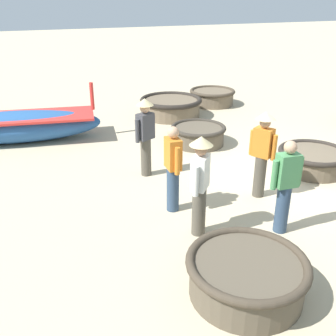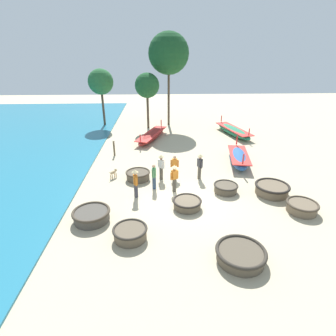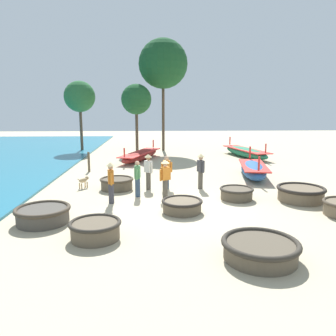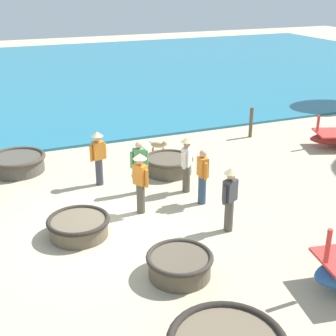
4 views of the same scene
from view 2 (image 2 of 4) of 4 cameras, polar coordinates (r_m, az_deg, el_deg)
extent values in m
plane|color=#BCAD8C|center=(14.71, 3.72, -6.81)|extent=(80.00, 80.00, 0.00)
cylinder|color=brown|center=(15.68, 12.43, -4.38)|extent=(1.31, 1.31, 0.44)
torus|color=#332D26|center=(15.58, 12.50, -3.66)|extent=(1.41, 1.41, 0.10)
cylinder|color=brown|center=(15.14, 27.10, -7.69)|extent=(1.46, 1.46, 0.47)
torus|color=#42382B|center=(15.03, 27.27, -6.92)|extent=(1.57, 1.57, 0.12)
cylinder|color=brown|center=(16.92, -6.54, -1.67)|extent=(1.46, 1.46, 0.48)
torus|color=#42382B|center=(16.82, -6.58, -0.93)|extent=(1.57, 1.57, 0.12)
cylinder|color=brown|center=(16.24, 21.65, -4.41)|extent=(1.80, 1.80, 0.52)
torus|color=#28231E|center=(16.13, 21.79, -3.59)|extent=(1.95, 1.95, 0.14)
cylinder|color=brown|center=(13.89, 4.19, -7.83)|extent=(1.41, 1.41, 0.42)
torus|color=#28231E|center=(13.78, 4.21, -7.10)|extent=(1.52, 1.52, 0.11)
cylinder|color=brown|center=(11.90, -8.22, -13.96)|extent=(1.42, 1.42, 0.49)
torus|color=#332D26|center=(11.75, -8.29, -13.02)|extent=(1.53, 1.53, 0.11)
cylinder|color=brown|center=(11.15, 15.48, -17.89)|extent=(1.84, 1.84, 0.44)
torus|color=#332D26|center=(11.01, 15.61, -17.03)|extent=(1.99, 1.99, 0.15)
cylinder|color=#4C473F|center=(13.40, -16.29, -10.00)|extent=(1.69, 1.69, 0.48)
torus|color=#42382B|center=(13.27, -16.41, -9.13)|extent=(1.82, 1.82, 0.14)
ellipsoid|color=#285693|center=(19.93, 15.13, 2.15)|extent=(2.03, 4.57, 0.80)
cube|color=red|center=(19.84, 15.21, 2.83)|extent=(2.01, 4.23, 0.06)
cylinder|color=red|center=(21.60, 14.76, 5.86)|extent=(0.10, 0.10, 0.72)
cylinder|color=red|center=(17.81, 16.05, 1.87)|extent=(0.10, 0.10, 0.72)
ellipsoid|color=maroon|center=(24.78, -3.53, 7.03)|extent=(3.09, 5.99, 0.67)
cube|color=red|center=(24.72, -3.54, 7.51)|extent=(2.97, 5.56, 0.06)
cylinder|color=red|center=(27.11, -1.50, 9.83)|extent=(0.10, 0.10, 0.60)
cylinder|color=red|center=(22.18, -6.07, 6.50)|extent=(0.10, 0.10, 0.60)
ellipsoid|color=#237551|center=(26.96, 14.04, 7.81)|extent=(2.60, 5.99, 0.73)
cube|color=red|center=(26.89, 14.09, 8.29)|extent=(2.54, 5.54, 0.06)
cylinder|color=red|center=(29.08, 11.55, 10.49)|extent=(0.10, 0.10, 0.65)
cylinder|color=red|center=(24.59, 17.25, 7.49)|extent=(0.10, 0.10, 0.65)
cylinder|color=#4C473D|center=(16.97, 6.85, -0.98)|extent=(0.22, 0.22, 0.82)
cube|color=#3D3D42|center=(16.70, 6.96, 1.14)|extent=(0.34, 0.40, 0.54)
sphere|color=tan|center=(16.56, 7.02, 2.35)|extent=(0.20, 0.20, 0.20)
cylinder|color=#3D3D42|center=(16.89, 6.55, 1.24)|extent=(0.09, 0.09, 0.48)
cylinder|color=#3D3D42|center=(16.55, 7.36, 0.71)|extent=(0.09, 0.09, 0.48)
cone|color=#D1BC84|center=(16.51, 7.05, 2.77)|extent=(0.36, 0.36, 0.14)
cylinder|color=#4C473D|center=(16.75, -1.49, -1.16)|extent=(0.22, 0.22, 0.82)
cube|color=silver|center=(16.47, -1.51, 0.98)|extent=(0.40, 0.39, 0.54)
sphere|color=#A37556|center=(16.33, -1.53, 2.21)|extent=(0.20, 0.20, 0.20)
cylinder|color=silver|center=(16.63, -2.07, 1.01)|extent=(0.09, 0.09, 0.48)
cylinder|color=silver|center=(16.35, -0.94, 0.62)|extent=(0.09, 0.09, 0.48)
cone|color=#D1BC84|center=(16.28, -1.53, 2.64)|extent=(0.36, 0.36, 0.14)
cylinder|color=#4C473D|center=(15.29, 1.39, -3.73)|extent=(0.22, 0.22, 0.82)
cube|color=orange|center=(14.99, 1.41, -1.43)|extent=(0.40, 0.36, 0.54)
sphere|color=tan|center=(14.83, 1.43, -0.10)|extent=(0.20, 0.20, 0.20)
cylinder|color=orange|center=(14.90, 0.70, -1.79)|extent=(0.09, 0.09, 0.48)
cylinder|color=orange|center=(15.12, 2.11, -1.41)|extent=(0.09, 0.09, 0.48)
cone|color=#D1BC84|center=(14.78, 1.43, 0.36)|extent=(0.36, 0.36, 0.14)
cylinder|color=#2D425B|center=(16.85, 1.44, -0.99)|extent=(0.22, 0.22, 0.82)
cube|color=orange|center=(16.58, 1.46, 1.14)|extent=(0.35, 0.24, 0.54)
sphere|color=tan|center=(16.44, 1.48, 2.36)|extent=(0.20, 0.20, 0.20)
cylinder|color=orange|center=(16.60, 2.22, 0.97)|extent=(0.09, 0.09, 0.48)
cylinder|color=orange|center=(16.60, 0.70, 0.99)|extent=(0.09, 0.09, 0.48)
cylinder|color=#383842|center=(14.83, -6.97, -4.86)|extent=(0.22, 0.22, 0.82)
cube|color=orange|center=(14.52, -7.11, -2.50)|extent=(0.28, 0.38, 0.54)
sphere|color=tan|center=(14.35, -7.18, -1.14)|extent=(0.20, 0.20, 0.20)
cylinder|color=orange|center=(14.34, -6.99, -3.06)|extent=(0.09, 0.09, 0.48)
cylinder|color=orange|center=(14.74, -7.20, -2.30)|extent=(0.09, 0.09, 0.48)
cone|color=#D1BC84|center=(14.30, -7.21, -0.67)|extent=(0.36, 0.36, 0.14)
cylinder|color=#2D425B|center=(15.60, -3.03, -3.17)|extent=(0.22, 0.22, 0.82)
cube|color=#4C8E56|center=(15.30, -3.08, -0.90)|extent=(0.25, 0.36, 0.54)
sphere|color=tan|center=(15.15, -3.11, 0.40)|extent=(0.20, 0.20, 0.20)
cylinder|color=#4C8E56|center=(15.52, -2.99, -0.73)|extent=(0.09, 0.09, 0.48)
cylinder|color=#4C8E56|center=(15.13, -3.16, -1.42)|extent=(0.09, 0.09, 0.48)
ellipsoid|color=tan|center=(17.30, -11.86, -0.92)|extent=(0.46, 0.54, 0.22)
sphere|color=tan|center=(17.43, -11.33, -0.44)|extent=(0.18, 0.18, 0.18)
cylinder|color=tan|center=(17.11, -12.43, -1.03)|extent=(0.15, 0.19, 0.16)
cylinder|color=tan|center=(17.56, -11.56, -1.40)|extent=(0.06, 0.06, 0.28)
cylinder|color=tan|center=(17.48, -11.22, -1.51)|extent=(0.06, 0.06, 0.28)
cylinder|color=tan|center=(17.33, -12.36, -1.84)|extent=(0.06, 0.06, 0.28)
cylinder|color=tan|center=(17.24, -12.02, -1.94)|extent=(0.06, 0.06, 0.28)
cylinder|color=brown|center=(21.04, -11.66, 4.22)|extent=(0.14, 0.14, 1.19)
cylinder|color=#4C3D2D|center=(30.11, -13.89, 12.45)|extent=(0.24, 0.24, 3.76)
sphere|color=#286033|center=(29.72, -14.44, 17.73)|extent=(2.63, 2.63, 2.63)
cylinder|color=#4C3D2D|center=(29.37, 0.14, 15.01)|extent=(0.24, 0.24, 5.95)
sphere|color=#194723|center=(29.02, 0.15, 23.69)|extent=(4.17, 4.17, 4.17)
cylinder|color=#4C3D2D|center=(28.33, -4.40, 12.16)|extent=(0.24, 0.24, 3.56)
sphere|color=#1E5128|center=(27.92, -4.58, 17.49)|extent=(2.49, 2.49, 2.49)
camera|label=1|loc=(18.70, -16.96, 10.76)|focal=42.00mm
camera|label=3|loc=(3.69, 16.48, -62.29)|focal=35.00mm
camera|label=4|loc=(15.28, 47.22, 10.13)|focal=50.00mm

